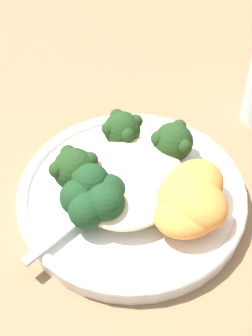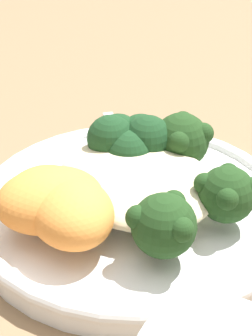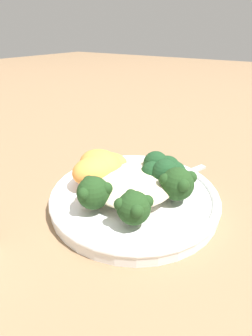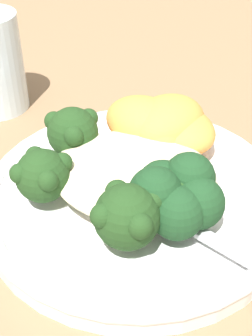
% 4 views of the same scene
% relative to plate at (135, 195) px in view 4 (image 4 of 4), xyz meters
% --- Properties ---
extents(ground_plane, '(4.00, 4.00, 0.00)m').
position_rel_plate_xyz_m(ground_plane, '(0.01, 0.02, -0.01)').
color(ground_plane, '#846647').
extents(plate, '(0.23, 0.23, 0.02)m').
position_rel_plate_xyz_m(plate, '(0.00, 0.00, 0.00)').
color(plate, white).
rests_on(plate, ground_plane).
extents(quinoa_mound, '(0.12, 0.11, 0.03)m').
position_rel_plate_xyz_m(quinoa_mound, '(-0.00, -0.00, 0.02)').
color(quinoa_mound, beige).
rests_on(quinoa_mound, plate).
extents(broccoli_stalk_0, '(0.10, 0.04, 0.04)m').
position_rel_plate_xyz_m(broccoli_stalk_0, '(-0.05, 0.02, 0.03)').
color(broccoli_stalk_0, '#8EB25B').
rests_on(broccoli_stalk_0, plate).
extents(broccoli_stalk_1, '(0.10, 0.09, 0.04)m').
position_rel_plate_xyz_m(broccoli_stalk_1, '(-0.05, -0.03, 0.03)').
color(broccoli_stalk_1, '#8EB25B').
rests_on(broccoli_stalk_1, plate).
extents(broccoli_stalk_2, '(0.04, 0.11, 0.04)m').
position_rel_plate_xyz_m(broccoli_stalk_2, '(0.01, -0.05, 0.03)').
color(broccoli_stalk_2, '#8EB25B').
rests_on(broccoli_stalk_2, plate).
extents(broccoli_stalk_3, '(0.07, 0.07, 0.04)m').
position_rel_plate_xyz_m(broccoli_stalk_3, '(0.03, -0.01, 0.03)').
color(broccoli_stalk_3, '#8EB25B').
rests_on(broccoli_stalk_3, plate).
extents(sweet_potato_chunk_0, '(0.09, 0.09, 0.03)m').
position_rel_plate_xyz_m(sweet_potato_chunk_0, '(0.02, 0.06, 0.03)').
color(sweet_potato_chunk_0, orange).
rests_on(sweet_potato_chunk_0, plate).
extents(sweet_potato_chunk_1, '(0.08, 0.07, 0.04)m').
position_rel_plate_xyz_m(sweet_potato_chunk_1, '(-0.01, 0.06, 0.03)').
color(sweet_potato_chunk_1, orange).
rests_on(sweet_potato_chunk_1, plate).
extents(sweet_potato_chunk_2, '(0.08, 0.09, 0.04)m').
position_rel_plate_xyz_m(sweet_potato_chunk_2, '(0.00, 0.06, 0.03)').
color(sweet_potato_chunk_2, orange).
rests_on(sweet_potato_chunk_2, plate).
extents(sweet_potato_chunk_3, '(0.06, 0.07, 0.03)m').
position_rel_plate_xyz_m(sweet_potato_chunk_3, '(0.00, 0.06, 0.03)').
color(sweet_potato_chunk_3, orange).
rests_on(sweet_potato_chunk_3, plate).
extents(kale_tuft, '(0.06, 0.07, 0.04)m').
position_rel_plate_xyz_m(kale_tuft, '(0.04, -0.02, 0.03)').
color(kale_tuft, '#193D1E').
rests_on(kale_tuft, plate).
extents(spoon, '(0.10, 0.05, 0.01)m').
position_rel_plate_xyz_m(spoon, '(0.05, -0.03, 0.01)').
color(spoon, '#B7B7BC').
rests_on(spoon, plate).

